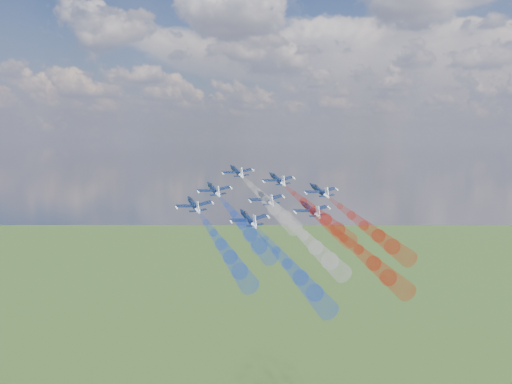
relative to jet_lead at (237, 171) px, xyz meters
The scene contains 16 objects.
jet_lead is the anchor object (origin of this frame).
trail_lead 23.39m from the jet_lead, 40.84° to the right, with size 4.01×36.14×4.01m, color white, non-canonical shape.
jet_inner_left 14.02m from the jet_lead, 87.87° to the right, with size 9.63×12.04×3.21m, color black, non-canonical shape.
trail_inner_left 34.74m from the jet_lead, 58.01° to the right, with size 4.01×36.14×4.01m, color blue, non-canonical shape.
jet_inner_right 12.93m from the jet_lead, ahead, with size 9.63×12.04×3.21m, color black, non-canonical shape.
trail_inner_right 33.92m from the jet_lead, 25.09° to the right, with size 4.01×36.14×4.01m, color red, non-canonical shape.
jet_outer_left 26.79m from the jet_lead, 84.66° to the right, with size 9.63×12.04×3.21m, color black, non-canonical shape.
trail_outer_left 46.83m from the jet_lead, 64.32° to the right, with size 4.01×36.14×4.01m, color blue, non-canonical shape.
jet_center_third 21.87m from the jet_lead, 39.61° to the right, with size 9.63×12.04×3.21m, color black, non-canonical shape.
trail_center_third 45.25m from the jet_lead, 40.25° to the right, with size 4.01×36.14×4.01m, color white, non-canonical shape.
jet_outer_right 26.31m from the jet_lead, ahead, with size 9.63×12.04×3.21m, color black, non-canonical shape.
trail_outer_right 46.78m from the jet_lead, 19.31° to the right, with size 4.01×36.14×4.01m, color red, non-canonical shape.
jet_rear_left 32.89m from the jet_lead, 55.05° to the right, with size 9.63×12.04×3.21m, color black, non-canonical shape.
trail_rear_left 55.88m from the jet_lead, 49.13° to the right, with size 4.01×36.14×4.01m, color blue, non-canonical shape.
jet_rear_right 32.23m from the jet_lead, 24.25° to the right, with size 9.63×12.04×3.21m, color black, non-canonical shape.
trail_rear_right 55.09m from the jet_lead, 31.20° to the right, with size 4.01×36.14×4.01m, color red, non-canonical shape.
Camera 1 is at (45.10, -130.90, 150.70)m, focal length 39.41 mm.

